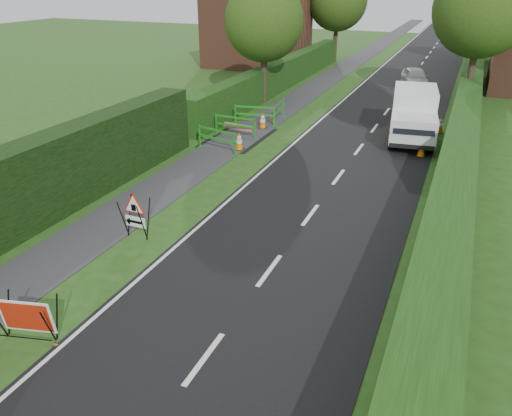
% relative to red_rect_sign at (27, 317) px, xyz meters
% --- Properties ---
extents(ground, '(120.00, 120.00, 0.00)m').
position_rel_red_rect_sign_xyz_m(ground, '(1.11, 3.37, -0.55)').
color(ground, '#254614').
rests_on(ground, ground).
extents(road_surface, '(6.00, 90.00, 0.02)m').
position_rel_red_rect_sign_xyz_m(road_surface, '(3.61, 38.37, -0.54)').
color(road_surface, black).
rests_on(road_surface, ground).
extents(footpath, '(2.00, 90.00, 0.02)m').
position_rel_red_rect_sign_xyz_m(footpath, '(-1.89, 38.37, -0.54)').
color(footpath, '#2D2D30').
rests_on(footpath, ground).
extents(hedge_west_near, '(1.10, 18.00, 2.50)m').
position_rel_red_rect_sign_xyz_m(hedge_west_near, '(-3.89, 3.37, -0.55)').
color(hedge_west_near, black).
rests_on(hedge_west_near, ground).
extents(hedge_west_far, '(1.00, 24.00, 1.80)m').
position_rel_red_rect_sign_xyz_m(hedge_west_far, '(-3.89, 25.37, -0.55)').
color(hedge_west_far, '#14380F').
rests_on(hedge_west_far, ground).
extents(hedge_east, '(1.20, 50.00, 1.50)m').
position_rel_red_rect_sign_xyz_m(hedge_east, '(7.61, 19.37, -0.55)').
color(hedge_east, '#14380F').
rests_on(hedge_east, ground).
extents(house_west, '(7.50, 7.40, 7.88)m').
position_rel_red_rect_sign_xyz_m(house_west, '(-8.89, 33.37, 2.35)').
color(house_west, brown).
rests_on(house_west, ground).
extents(tree_nw, '(4.40, 4.40, 6.70)m').
position_rel_red_rect_sign_xyz_m(tree_nw, '(-3.49, 21.37, 3.93)').
color(tree_nw, '#2D2116').
rests_on(tree_nw, ground).
extents(tree_ne, '(5.20, 5.20, 7.79)m').
position_rel_red_rect_sign_xyz_m(tree_ne, '(7.51, 25.37, 4.63)').
color(tree_ne, '#2D2116').
rests_on(tree_ne, ground).
extents(tree_fw, '(4.80, 4.80, 7.24)m').
position_rel_red_rect_sign_xyz_m(tree_fw, '(-3.49, 37.37, 4.28)').
color(tree_fw, '#2D2116').
rests_on(tree_fw, ground).
extents(tree_fe, '(4.20, 4.20, 6.33)m').
position_rel_red_rect_sign_xyz_m(tree_fe, '(7.51, 41.37, 3.67)').
color(tree_fe, '#2D2116').
rests_on(tree_fe, ground).
extents(red_rect_sign, '(1.25, 0.94, 0.96)m').
position_rel_red_rect_sign_xyz_m(red_rect_sign, '(0.00, 0.00, 0.00)').
color(red_rect_sign, black).
rests_on(red_rect_sign, ground).
extents(triangle_sign, '(0.82, 0.82, 1.19)m').
position_rel_red_rect_sign_xyz_m(triangle_sign, '(-0.56, 4.50, 0.28)').
color(triangle_sign, black).
rests_on(triangle_sign, ground).
extents(works_van, '(2.48, 5.00, 2.19)m').
position_rel_red_rect_sign_xyz_m(works_van, '(5.45, 17.30, 0.61)').
color(works_van, silver).
rests_on(works_van, ground).
extents(traffic_cone_0, '(0.38, 0.38, 0.79)m').
position_rel_red_rect_sign_xyz_m(traffic_cone_0, '(6.16, 14.99, -0.16)').
color(traffic_cone_0, black).
rests_on(traffic_cone_0, ground).
extents(traffic_cone_1, '(0.38, 0.38, 0.79)m').
position_rel_red_rect_sign_xyz_m(traffic_cone_1, '(5.77, 16.27, -0.16)').
color(traffic_cone_1, black).
rests_on(traffic_cone_1, ground).
extents(traffic_cone_2, '(0.38, 0.38, 0.79)m').
position_rel_red_rect_sign_xyz_m(traffic_cone_2, '(6.58, 18.83, -0.16)').
color(traffic_cone_2, black).
rests_on(traffic_cone_2, ground).
extents(traffic_cone_3, '(0.38, 0.38, 0.79)m').
position_rel_red_rect_sign_xyz_m(traffic_cone_3, '(-1.13, 12.82, -0.16)').
color(traffic_cone_3, black).
rests_on(traffic_cone_3, ground).
extents(traffic_cone_4, '(0.38, 0.38, 0.79)m').
position_rel_red_rect_sign_xyz_m(traffic_cone_4, '(-1.45, 16.26, -0.16)').
color(traffic_cone_4, black).
rests_on(traffic_cone_4, ground).
extents(ped_barrier_0, '(2.08, 0.86, 1.00)m').
position_rel_red_rect_sign_xyz_m(ped_barrier_0, '(-1.92, 12.28, 0.08)').
color(ped_barrier_0, '#1C8618').
rests_on(ped_barrier_0, ground).
extents(ped_barrier_1, '(2.07, 0.43, 1.00)m').
position_rel_red_rect_sign_xyz_m(ped_barrier_1, '(-2.08, 14.44, 0.08)').
color(ped_barrier_1, '#1C8618').
rests_on(ped_barrier_1, ground).
extents(ped_barrier_2, '(2.09, 0.73, 1.00)m').
position_rel_red_rect_sign_xyz_m(ped_barrier_2, '(-2.02, 16.60, 0.08)').
color(ped_barrier_2, '#1C8618').
rests_on(ped_barrier_2, ground).
extents(ped_barrier_3, '(0.57, 2.09, 1.00)m').
position_rel_red_rect_sign_xyz_m(ped_barrier_3, '(-1.16, 17.75, 0.08)').
color(ped_barrier_3, '#1C8618').
rests_on(ped_barrier_3, ground).
extents(redwhite_plank, '(1.49, 0.28, 0.25)m').
position_rel_red_rect_sign_xyz_m(redwhite_plank, '(-2.02, 14.62, -0.55)').
color(redwhite_plank, red).
rests_on(redwhite_plank, ground).
extents(litter_can, '(0.12, 0.07, 0.07)m').
position_rel_red_rect_sign_xyz_m(litter_can, '(0.62, 0.01, -0.55)').
color(litter_can, '#BF7F4C').
rests_on(litter_can, ground).
extents(hatchback_car, '(2.46, 4.00, 1.27)m').
position_rel_red_rect_sign_xyz_m(hatchback_car, '(4.16, 29.06, 0.09)').
color(hatchback_car, silver).
rests_on(hatchback_car, ground).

